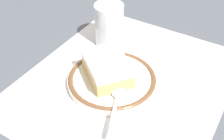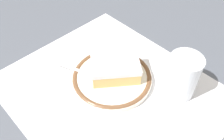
% 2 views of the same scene
% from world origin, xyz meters
% --- Properties ---
extents(ground_plane, '(2.40, 2.40, 0.00)m').
position_xyz_m(ground_plane, '(0.00, 0.00, 0.00)').
color(ground_plane, '#4C515B').
extents(placemat, '(0.44, 0.38, 0.00)m').
position_xyz_m(placemat, '(0.00, 0.00, 0.00)').
color(placemat, white).
rests_on(placemat, ground_plane).
extents(plate, '(0.18, 0.18, 0.02)m').
position_xyz_m(plate, '(0.02, -0.02, 0.01)').
color(plate, silver).
rests_on(plate, placemat).
extents(cake_slice, '(0.12, 0.13, 0.04)m').
position_xyz_m(cake_slice, '(0.02, -0.03, 0.03)').
color(cake_slice, '#DBB76B').
rests_on(cake_slice, plate).
extents(spoon, '(0.12, 0.06, 0.01)m').
position_xyz_m(spoon, '(0.07, 0.02, 0.02)').
color(spoon, silver).
rests_on(spoon, plate).
extents(cup, '(0.07, 0.07, 0.10)m').
position_xyz_m(cup, '(-0.10, -0.10, 0.04)').
color(cup, silver).
rests_on(cup, placemat).
extents(napkin, '(0.10, 0.13, 0.00)m').
position_xyz_m(napkin, '(-0.15, 0.01, 0.00)').
color(napkin, white).
rests_on(napkin, placemat).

